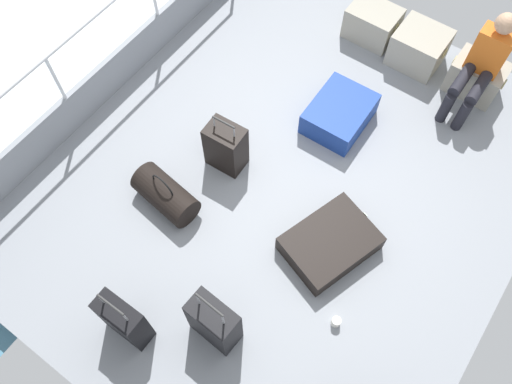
{
  "coord_description": "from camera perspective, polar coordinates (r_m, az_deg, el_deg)",
  "views": [
    {
      "loc": [
        1.2,
        -2.23,
        4.5
      ],
      "look_at": [
        -0.1,
        -0.38,
        0.25
      ],
      "focal_mm": 36.55,
      "sensor_mm": 36.0,
      "label": 1
    }
  ],
  "objects": [
    {
      "name": "sea_wake",
      "position": [
        7.17,
        -22.26,
        14.39
      ],
      "size": [
        12.0,
        12.0,
        0.01
      ],
      "color": "teal",
      "rests_on": "ground_plane"
    },
    {
      "name": "cargo_crate_1",
      "position": [
        6.19,
        17.41,
        14.86
      ],
      "size": [
        0.58,
        0.49,
        0.41
      ],
      "color": "#9E9989",
      "rests_on": "ground_plane"
    },
    {
      "name": "suitcase_4",
      "position": [
        5.49,
        9.11,
        8.44
      ],
      "size": [
        0.57,
        0.72,
        0.28
      ],
      "color": "navy",
      "rests_on": "ground_plane"
    },
    {
      "name": "gunwale_port",
      "position": [
        5.88,
        -14.79,
        12.96
      ],
      "size": [
        0.06,
        5.2,
        0.45
      ],
      "primitive_type": "cube",
      "color": "gray",
      "rests_on": "ground_plane"
    },
    {
      "name": "duffel_bag",
      "position": [
        4.97,
        -9.87,
        -0.27
      ],
      "size": [
        0.67,
        0.39,
        0.46
      ],
      "color": "black",
      "rests_on": "ground_plane"
    },
    {
      "name": "suitcase_1",
      "position": [
        5.05,
        -3.31,
        4.95
      ],
      "size": [
        0.38,
        0.28,
        0.69
      ],
      "color": "black",
      "rests_on": "ground_plane"
    },
    {
      "name": "paper_cup",
      "position": [
        4.63,
        8.74,
        -13.87
      ],
      "size": [
        0.08,
        0.08,
        0.1
      ],
      "primitive_type": "cylinder",
      "color": "white",
      "rests_on": "ground_plane"
    },
    {
      "name": "cargo_crate_0",
      "position": [
        6.34,
        12.62,
        17.6
      ],
      "size": [
        0.59,
        0.42,
        0.38
      ],
      "color": "#9E9989",
      "rests_on": "ground_plane"
    },
    {
      "name": "suitcase_0",
      "position": [
        4.8,
        8.1,
        -5.56
      ],
      "size": [
        0.82,
        0.95,
        0.22
      ],
      "color": "black",
      "rests_on": "ground_plane"
    },
    {
      "name": "suitcase_2",
      "position": [
        4.35,
        -4.59,
        -14.02
      ],
      "size": [
        0.42,
        0.25,
        0.8
      ],
      "color": "black",
      "rests_on": "ground_plane"
    },
    {
      "name": "suitcase_5",
      "position": [
        4.47,
        -14.25,
        -13.45
      ],
      "size": [
        0.4,
        0.2,
        0.75
      ],
      "color": "black",
      "rests_on": "ground_plane"
    },
    {
      "name": "ground_plane",
      "position": [
        5.19,
        3.4,
        1.02
      ],
      "size": [
        4.4,
        5.2,
        0.06
      ],
      "primitive_type": "cube",
      "color": "gray"
    },
    {
      "name": "railing_port",
      "position": [
        5.49,
        -16.16,
        16.72
      ],
      "size": [
        0.04,
        4.2,
        1.02
      ],
      "color": "silver",
      "rests_on": "ground_plane"
    },
    {
      "name": "passenger_seated",
      "position": [
        5.73,
        23.56,
        12.76
      ],
      "size": [
        0.34,
        0.66,
        1.09
      ],
      "color": "orange",
      "rests_on": "ground_plane"
    },
    {
      "name": "cargo_crate_2",
      "position": [
        6.12,
        22.95,
        11.49
      ],
      "size": [
        0.57,
        0.39,
        0.39
      ],
      "color": "#9E9989",
      "rests_on": "ground_plane"
    }
  ]
}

